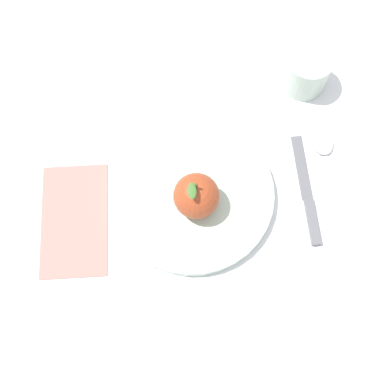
{
  "coord_description": "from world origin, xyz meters",
  "views": [
    {
      "loc": [
        0.22,
        0.14,
        0.75
      ],
      "look_at": [
        0.02,
        -0.02,
        0.02
      ],
      "focal_mm": 46.81,
      "sensor_mm": 36.0,
      "label": 1
    }
  ],
  "objects_px": {
    "knife": "(308,199)",
    "cup": "(309,72)",
    "spoon": "(325,153)",
    "apple": "(196,196)",
    "dinner_plate": "(192,194)",
    "linen_napkin": "(74,220)"
  },
  "relations": [
    {
      "from": "knife",
      "to": "cup",
      "type": "bearing_deg",
      "value": -144.95
    },
    {
      "from": "spoon",
      "to": "apple",
      "type": "bearing_deg",
      "value": -28.69
    },
    {
      "from": "dinner_plate",
      "to": "cup",
      "type": "distance_m",
      "value": 0.28
    },
    {
      "from": "dinner_plate",
      "to": "linen_napkin",
      "type": "relative_size",
      "value": 1.41
    },
    {
      "from": "dinner_plate",
      "to": "knife",
      "type": "bearing_deg",
      "value": 126.18
    },
    {
      "from": "cup",
      "to": "knife",
      "type": "xyz_separation_m",
      "value": [
        0.17,
        0.12,
        -0.03
      ]
    },
    {
      "from": "apple",
      "to": "spoon",
      "type": "relative_size",
      "value": 0.6
    },
    {
      "from": "linen_napkin",
      "to": "dinner_plate",
      "type": "bearing_deg",
      "value": 140.12
    },
    {
      "from": "spoon",
      "to": "linen_napkin",
      "type": "distance_m",
      "value": 0.41
    },
    {
      "from": "dinner_plate",
      "to": "apple",
      "type": "height_order",
      "value": "apple"
    },
    {
      "from": "knife",
      "to": "linen_napkin",
      "type": "relative_size",
      "value": 0.8
    },
    {
      "from": "spoon",
      "to": "dinner_plate",
      "type": "bearing_deg",
      "value": -33.55
    },
    {
      "from": "apple",
      "to": "linen_napkin",
      "type": "xyz_separation_m",
      "value": [
        0.13,
        -0.14,
        -0.05
      ]
    },
    {
      "from": "spoon",
      "to": "linen_napkin",
      "type": "relative_size",
      "value": 0.77
    },
    {
      "from": "knife",
      "to": "apple",
      "type": "bearing_deg",
      "value": -47.95
    },
    {
      "from": "spoon",
      "to": "knife",
      "type": "bearing_deg",
      "value": 14.76
    },
    {
      "from": "apple",
      "to": "linen_napkin",
      "type": "bearing_deg",
      "value": -45.66
    },
    {
      "from": "cup",
      "to": "linen_napkin",
      "type": "height_order",
      "value": "cup"
    },
    {
      "from": "dinner_plate",
      "to": "knife",
      "type": "height_order",
      "value": "dinner_plate"
    },
    {
      "from": "apple",
      "to": "spoon",
      "type": "distance_m",
      "value": 0.23
    },
    {
      "from": "dinner_plate",
      "to": "apple",
      "type": "relative_size",
      "value": 3.06
    },
    {
      "from": "cup",
      "to": "linen_napkin",
      "type": "distance_m",
      "value": 0.45
    }
  ]
}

